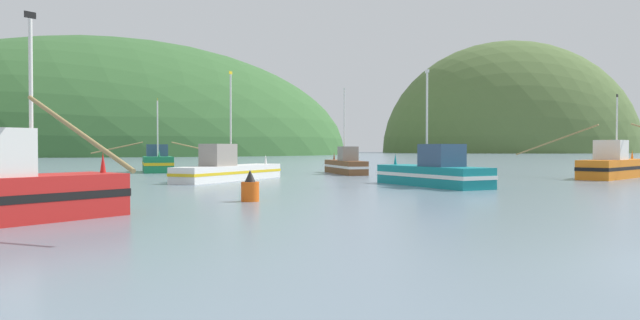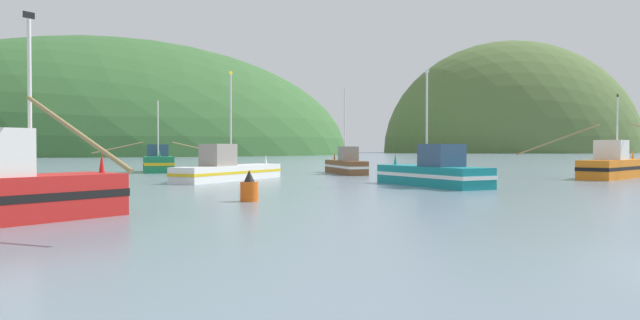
{
  "view_description": "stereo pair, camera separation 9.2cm",
  "coord_description": "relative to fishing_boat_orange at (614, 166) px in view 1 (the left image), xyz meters",
  "views": [
    {
      "loc": [
        -9.07,
        -8.62,
        2.24
      ],
      "look_at": [
        -3.02,
        30.23,
        1.4
      ],
      "focal_mm": 32.45,
      "sensor_mm": 36.0,
      "label": 1
    },
    {
      "loc": [
        -8.98,
        -8.63,
        2.24
      ],
      "look_at": [
        -3.02,
        30.23,
        1.4
      ],
      "focal_mm": 32.45,
      "sensor_mm": 36.0,
      "label": 2
    }
  ],
  "objects": [
    {
      "name": "fishing_boat_teal",
      "position": [
        -16.15,
        -6.3,
        -0.1
      ],
      "size": [
        4.79,
        8.57,
        6.87
      ],
      "rotation": [
        0.0,
        0.0,
        1.89
      ],
      "color": "#147F84",
      "rests_on": "ground"
    },
    {
      "name": "fishing_boat_red",
      "position": [
        -34.4,
        -20.09,
        0.02
      ],
      "size": [
        8.6,
        9.03,
        6.41
      ],
      "rotation": [
        0.0,
        0.0,
        0.76
      ],
      "color": "red",
      "rests_on": "ground"
    },
    {
      "name": "fishing_boat_green",
      "position": [
        -34.48,
        16.1,
        -0.01
      ],
      "size": [
        11.28,
        6.41,
        6.73
      ],
      "rotation": [
        0.0,
        0.0,
        4.88
      ],
      "color": "#197A47",
      "rests_on": "ground"
    },
    {
      "name": "fishing_boat_white",
      "position": [
        -28.03,
        1.33,
        -0.16
      ],
      "size": [
        7.65,
        9.77,
        7.49
      ],
      "rotation": [
        0.0,
        0.0,
        0.97
      ],
      "color": "white",
      "rests_on": "ground"
    },
    {
      "name": "hill_far_left",
      "position": [
        -69.36,
        162.01,
        -0.89
      ],
      "size": [
        161.22,
        128.97,
        75.09
      ],
      "primitive_type": "ellipsoid",
      "color": "#386633",
      "rests_on": "ground"
    },
    {
      "name": "hill_far_right",
      "position": [
        99.3,
        210.89,
        -0.89
      ],
      "size": [
        117.49,
        94.0,
        101.65
      ],
      "primitive_type": "ellipsoid",
      "color": "#516B38",
      "rests_on": "ground"
    },
    {
      "name": "fishing_boat_orange",
      "position": [
        0.0,
        0.0,
        0.0
      ],
      "size": [
        9.15,
        12.29,
        6.2
      ],
      "rotation": [
        0.0,
        0.0,
        0.64
      ],
      "color": "orange",
      "rests_on": "ground"
    },
    {
      "name": "channel_buoy",
      "position": [
        -27.06,
        -14.36,
        -0.37
      ],
      "size": [
        0.75,
        0.75,
        1.31
      ],
      "color": "#E55914",
      "rests_on": "ground"
    },
    {
      "name": "fishing_boat_brown",
      "position": [
        -18.08,
        10.07,
        -0.15
      ],
      "size": [
        2.34,
        8.07,
        7.4
      ],
      "rotation": [
        0.0,
        0.0,
        1.65
      ],
      "color": "brown",
      "rests_on": "ground"
    }
  ]
}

